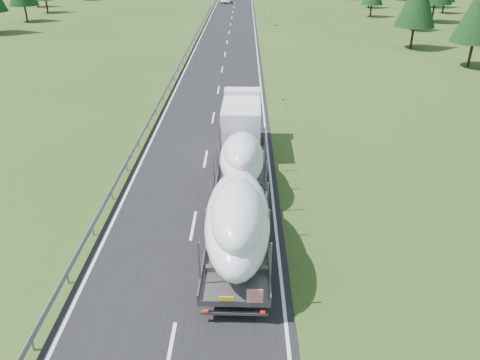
{
  "coord_description": "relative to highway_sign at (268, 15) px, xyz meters",
  "views": [
    {
      "loc": [
        2.85,
        -13.1,
        14.13
      ],
      "look_at": [
        2.6,
        10.3,
        2.22
      ],
      "focal_mm": 35.0,
      "sensor_mm": 36.0,
      "label": 1
    }
  ],
  "objects": [
    {
      "name": "distant_van",
      "position": [
        -9.4,
        36.95,
        -1.0
      ],
      "size": [
        2.98,
        5.96,
        1.62
      ],
      "primitive_type": "imported",
      "rotation": [
        0.0,
        0.0,
        -0.05
      ],
      "color": "white",
      "rests_on": "ground"
    },
    {
      "name": "boat_truck",
      "position": [
        -4.6,
        -69.03,
        0.58
      ],
      "size": [
        3.31,
        21.78,
        4.5
      ],
      "color": "white",
      "rests_on": "ground"
    },
    {
      "name": "road_surface",
      "position": [
        -7.2,
        20.0,
        -1.8
      ],
      "size": [
        10.0,
        400.0,
        0.02
      ],
      "primitive_type": "cube",
      "color": "black",
      "rests_on": "ground"
    },
    {
      "name": "ground",
      "position": [
        -7.2,
        -80.0,
        -1.81
      ],
      "size": [
        400.0,
        400.0,
        0.0
      ],
      "primitive_type": "plane",
      "color": "#2D4416",
      "rests_on": "ground"
    },
    {
      "name": "highway_sign",
      "position": [
        0.0,
        0.0,
        0.0
      ],
      "size": [
        0.08,
        0.9,
        2.6
      ],
      "color": "slate",
      "rests_on": "ground"
    },
    {
      "name": "guardrail",
      "position": [
        -12.5,
        19.94,
        -1.21
      ],
      "size": [
        0.1,
        400.0,
        0.76
      ],
      "color": "slate",
      "rests_on": "ground"
    }
  ]
}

